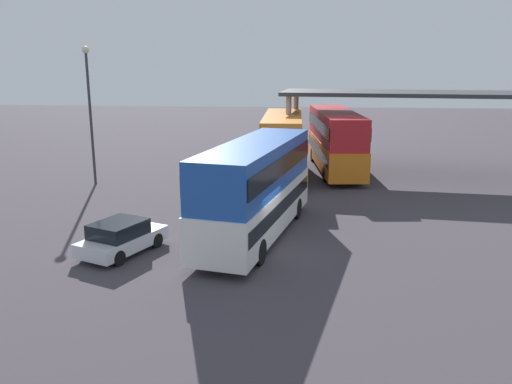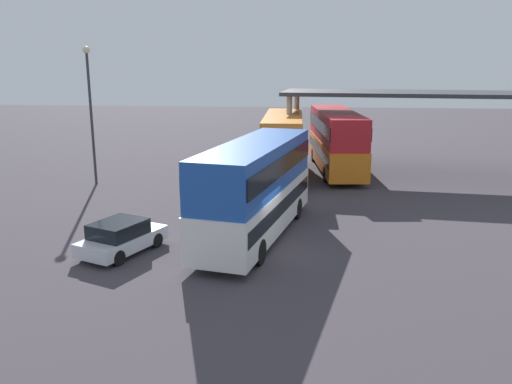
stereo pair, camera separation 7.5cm
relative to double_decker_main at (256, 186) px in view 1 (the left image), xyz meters
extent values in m
plane|color=#403A42|center=(0.46, -2.03, -2.28)|extent=(140.00, 140.00, 0.00)
cube|color=white|center=(0.00, -0.01, -1.02)|extent=(4.59, 10.50, 1.83)
cube|color=#1E4EA6|center=(0.00, -0.01, 0.89)|extent=(4.48, 10.29, 1.98)
cube|color=black|center=(0.00, -0.01, -0.80)|extent=(4.54, 10.11, 0.62)
cube|color=black|center=(0.00, -0.01, 0.99)|extent=(4.54, 10.11, 0.79)
cube|color=black|center=(1.08, 4.93, -0.74)|extent=(2.07, 0.55, 1.10)
cube|color=orange|center=(1.08, 4.93, 0.13)|extent=(1.71, 0.45, 0.36)
cylinder|color=black|center=(-0.42, 3.32, -1.78)|extent=(0.49, 1.04, 1.00)
cylinder|color=black|center=(1.76, 2.84, -1.78)|extent=(0.49, 1.04, 1.00)
cylinder|color=black|center=(-1.77, -2.86, -1.78)|extent=(0.49, 1.04, 1.00)
cylinder|color=black|center=(0.41, -3.34, -1.78)|extent=(0.49, 1.04, 1.00)
cube|color=silver|center=(-5.16, -2.54, -1.79)|extent=(3.06, 4.08, 0.55)
cube|color=black|center=(-5.23, -2.71, -1.22)|extent=(2.28, 2.50, 0.58)
cylinder|color=black|center=(-5.45, -1.18, -1.98)|extent=(0.42, 0.63, 0.60)
cylinder|color=black|center=(-3.98, -1.80, -1.98)|extent=(0.42, 0.63, 0.60)
cylinder|color=black|center=(-6.34, -3.28, -1.98)|extent=(0.42, 0.63, 0.60)
cylinder|color=black|center=(-4.88, -3.90, -1.98)|extent=(0.42, 0.63, 0.60)
cube|color=white|center=(0.70, 12.41, -1.03)|extent=(2.56, 10.05, 1.80)
cube|color=orange|center=(0.70, 12.41, 0.85)|extent=(2.48, 9.85, 1.95)
cube|color=black|center=(0.70, 12.41, -0.81)|extent=(2.59, 9.65, 0.61)
cube|color=black|center=(0.70, 12.41, 0.95)|extent=(2.59, 9.65, 0.78)
cube|color=black|center=(0.66, 17.38, -0.76)|extent=(2.10, 0.12, 1.08)
cube|color=orange|center=(0.66, 17.38, 0.11)|extent=(1.73, 0.09, 0.36)
cylinder|color=black|center=(-0.44, 15.51, -1.78)|extent=(0.29, 1.00, 1.00)
cylinder|color=black|center=(1.80, 15.53, -1.78)|extent=(0.29, 1.00, 1.00)
cylinder|color=black|center=(-0.39, 9.30, -1.78)|extent=(0.29, 1.00, 1.00)
cylinder|color=black|center=(1.85, 9.31, -1.78)|extent=(0.29, 1.00, 1.00)
cube|color=orange|center=(4.30, 14.75, -1.02)|extent=(3.52, 11.77, 1.83)
cube|color=red|center=(4.30, 14.75, 0.89)|extent=(3.42, 11.53, 1.98)
cube|color=black|center=(4.30, 14.75, -0.80)|extent=(3.51, 11.31, 0.62)
cube|color=black|center=(4.30, 14.75, 0.99)|extent=(3.51, 11.31, 0.79)
cube|color=black|center=(3.78, 20.46, -0.74)|extent=(2.10, 0.29, 1.10)
cube|color=orange|center=(3.78, 20.46, 0.14)|extent=(1.73, 0.24, 0.36)
cylinder|color=black|center=(2.86, 18.22, -1.78)|extent=(0.37, 1.02, 1.00)
cylinder|color=black|center=(5.09, 18.43, -1.78)|extent=(0.37, 1.02, 1.00)
cylinder|color=black|center=(3.51, 11.07, -1.78)|extent=(0.37, 1.02, 1.00)
cylinder|color=black|center=(5.74, 11.27, -1.78)|extent=(0.37, 1.02, 1.00)
cube|color=#33353A|center=(9.70, 14.07, 3.15)|extent=(18.60, 7.30, 0.25)
cylinder|color=#9E9B93|center=(1.50, 17.06, 0.37)|extent=(0.36, 0.36, 5.30)
cylinder|color=#9E9B93|center=(1.06, 12.86, 0.37)|extent=(0.36, 0.36, 5.30)
cylinder|color=#33353A|center=(-10.90, 9.18, 1.73)|extent=(0.16, 0.16, 8.01)
sphere|color=beige|center=(-10.90, 9.18, 5.88)|extent=(0.44, 0.44, 0.44)
camera|label=1|loc=(1.85, -21.90, 5.19)|focal=36.77mm
camera|label=2|loc=(1.93, -21.89, 5.19)|focal=36.77mm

